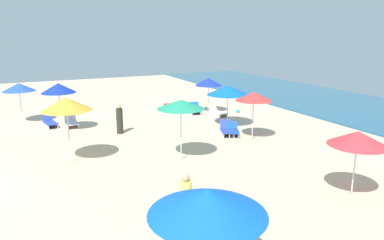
% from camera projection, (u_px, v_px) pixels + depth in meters
% --- Properties ---
extents(umbrella_0, '(1.83, 1.83, 2.41)m').
position_uv_depth(umbrella_0, '(208.00, 82.00, 24.28)').
color(umbrella_0, silver).
rests_on(umbrella_0, ground_plane).
extents(lounge_chair_0_0, '(1.38, 1.00, 0.72)m').
position_uv_depth(lounge_chair_0_0, '(195.00, 110.00, 24.55)').
color(lounge_chair_0_0, silver).
rests_on(lounge_chair_0_0, ground_plane).
extents(lounge_chair_0_1, '(1.51, 0.82, 0.65)m').
position_uv_depth(lounge_chair_0_1, '(217.00, 112.00, 23.88)').
color(lounge_chair_0_1, silver).
rests_on(lounge_chair_0_1, ground_plane).
extents(umbrella_1, '(1.87, 1.87, 2.49)m').
position_uv_depth(umbrella_1, '(254.00, 97.00, 18.09)').
color(umbrella_1, silver).
rests_on(umbrella_1, ground_plane).
extents(lounge_chair_1_0, '(1.35, 1.03, 0.65)m').
position_uv_depth(lounge_chair_1_0, '(233.00, 131.00, 19.30)').
color(lounge_chair_1_0, silver).
rests_on(lounge_chair_1_0, ground_plane).
extents(lounge_chair_1_1, '(1.44, 1.06, 0.75)m').
position_uv_depth(lounge_chair_1_1, '(227.00, 130.00, 19.35)').
color(lounge_chair_1_1, silver).
rests_on(lounge_chair_1_1, ground_plane).
extents(umbrella_2, '(1.86, 1.86, 2.75)m').
position_uv_depth(umbrella_2, '(58.00, 88.00, 19.43)').
color(umbrella_2, silver).
rests_on(umbrella_2, ground_plane).
extents(lounge_chair_2_0, '(1.34, 0.80, 0.69)m').
position_uv_depth(lounge_chair_2_0, '(50.00, 123.00, 21.02)').
color(lounge_chair_2_0, silver).
rests_on(lounge_chair_2_0, ground_plane).
extents(lounge_chair_2_1, '(1.32, 0.69, 0.70)m').
position_uv_depth(lounge_chair_2_1, '(71.00, 122.00, 21.06)').
color(lounge_chair_2_1, silver).
rests_on(lounge_chair_2_1, ground_plane).
extents(umbrella_3, '(2.47, 2.47, 2.42)m').
position_uv_depth(umbrella_3, '(228.00, 90.00, 20.70)').
color(umbrella_3, silver).
rests_on(umbrella_3, ground_plane).
extents(umbrella_4, '(1.90, 1.90, 2.31)m').
position_uv_depth(umbrella_4, '(358.00, 138.00, 11.65)').
color(umbrella_4, silver).
rests_on(umbrella_4, ground_plane).
extents(umbrella_5, '(2.03, 2.03, 2.85)m').
position_uv_depth(umbrella_5, '(66.00, 104.00, 14.67)').
color(umbrella_5, silver).
rests_on(umbrella_5, ground_plane).
extents(umbrella_6, '(2.02, 2.02, 2.68)m').
position_uv_depth(umbrella_6, '(181.00, 104.00, 15.05)').
color(umbrella_6, silver).
rests_on(umbrella_6, ground_plane).
extents(umbrella_7, '(1.92, 1.92, 2.45)m').
position_uv_depth(umbrella_7, '(19.00, 87.00, 21.54)').
color(umbrella_7, silver).
rests_on(umbrella_7, ground_plane).
extents(umbrella_8, '(2.48, 2.48, 2.37)m').
position_uv_depth(umbrella_8, '(208.00, 202.00, 7.26)').
color(umbrella_8, silver).
rests_on(umbrella_8, ground_plane).
extents(beachgoer_1, '(0.42, 0.42, 1.57)m').
position_uv_depth(beachgoer_1, '(186.00, 201.00, 10.24)').
color(beachgoer_1, '#F9F065').
rests_on(beachgoer_1, ground_plane).
extents(beachgoer_2, '(0.50, 0.50, 1.63)m').
position_uv_depth(beachgoer_2, '(120.00, 120.00, 19.58)').
color(beachgoer_2, '#292B22').
rests_on(beachgoer_2, ground_plane).
extents(beach_ball_0, '(0.25, 0.25, 0.25)m').
position_uv_depth(beach_ball_0, '(238.00, 111.00, 24.84)').
color(beach_ball_0, '#2CA8CA').
rests_on(beach_ball_0, ground_plane).
extents(cooler_box_1, '(0.50, 0.54, 0.44)m').
position_uv_depth(cooler_box_1, '(167.00, 107.00, 25.72)').
color(cooler_box_1, red).
rests_on(cooler_box_1, ground_plane).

